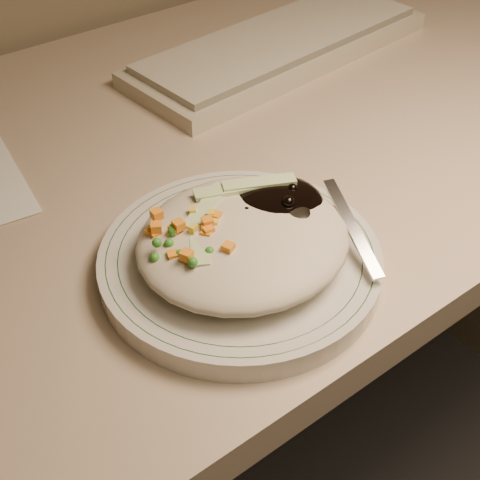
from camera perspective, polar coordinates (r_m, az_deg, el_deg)
desk at (r=0.90m, az=-4.49°, el=-2.77°), size 1.40×0.70×0.74m
plate at (r=0.61m, az=0.00°, el=-1.86°), size 0.26×0.26×0.02m
plate_rim at (r=0.60m, az=0.00°, el=-1.16°), size 0.24×0.24×0.00m
meal at (r=0.59m, az=0.38°, el=0.55°), size 0.21×0.19×0.05m
keyboard at (r=0.97m, az=3.46°, el=16.19°), size 0.47×0.20×0.03m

